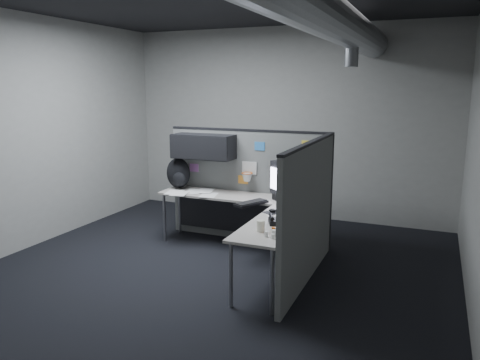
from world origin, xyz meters
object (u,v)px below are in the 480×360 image
at_px(phone, 277,221).
at_px(backpack, 178,174).
at_px(desk, 247,210).
at_px(monitor, 294,181).
at_px(keyboard, 251,203).

height_order(phone, backpack, backpack).
relative_size(desk, monitor, 3.56).
xyz_separation_m(desk, keyboard, (0.10, -0.12, 0.14)).
relative_size(desk, keyboard, 4.60).
height_order(desk, backpack, backpack).
xyz_separation_m(phone, backpack, (-1.93, 1.17, 0.19)).
height_order(keyboard, backpack, backpack).
bearing_deg(backpack, keyboard, -34.46).
relative_size(monitor, keyboard, 1.29).
height_order(monitor, backpack, monitor).
distance_m(keyboard, backpack, 1.46).
distance_m(monitor, phone, 1.12).
bearing_deg(monitor, phone, -87.42).
xyz_separation_m(desk, phone, (0.67, -0.79, 0.15)).
bearing_deg(desk, keyboard, -50.79).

